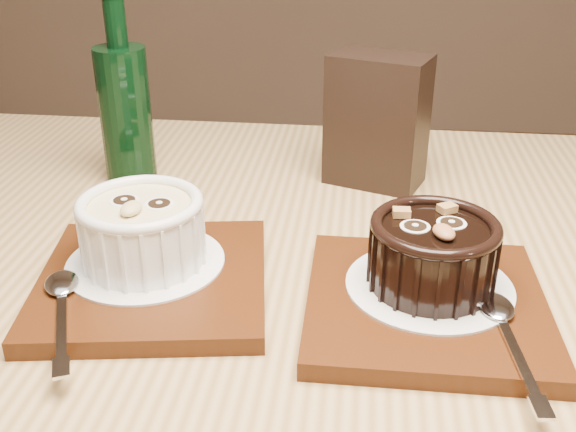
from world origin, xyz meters
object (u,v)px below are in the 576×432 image
object	(u,v)px
tray_right	(425,305)
ramekin_dark	(433,250)
ramekin_white	(142,227)
tray_left	(153,281)
green_bottle	(125,110)
table	(308,371)
condiment_stand	(377,121)

from	to	relation	value
tray_right	ramekin_dark	world-z (taller)	ramekin_dark
ramekin_white	tray_right	bearing A→B (deg)	-0.23
tray_right	ramekin_dark	distance (m)	0.04
ramekin_dark	ramekin_white	bearing A→B (deg)	159.59
tray_right	tray_left	bearing A→B (deg)	176.76
tray_left	green_bottle	xyz separation A→B (m)	(-0.09, 0.22, 0.07)
table	green_bottle	xyz separation A→B (m)	(-0.21, 0.20, 0.17)
table	tray_right	bearing A→B (deg)	-19.41
tray_left	ramekin_white	bearing A→B (deg)	123.84
tray_left	tray_right	distance (m)	0.22
green_bottle	tray_left	bearing A→B (deg)	-68.31
table	ramekin_white	xyz separation A→B (m)	(-0.14, -0.01, 0.14)
table	condiment_stand	size ratio (longest dim) A/B	8.65
tray_left	tray_right	world-z (taller)	same
tray_right	green_bottle	bearing A→B (deg)	142.77
ramekin_white	condiment_stand	size ratio (longest dim) A/B	0.72
tray_left	table	bearing A→B (deg)	9.03
table	ramekin_white	bearing A→B (deg)	-177.86
ramekin_dark	green_bottle	distance (m)	0.38
table	tray_left	world-z (taller)	tray_left
condiment_stand	tray_left	bearing A→B (deg)	-127.13
ramekin_white	ramekin_dark	xyz separation A→B (m)	(0.23, -0.01, -0.00)
table	green_bottle	world-z (taller)	green_bottle
ramekin_dark	condiment_stand	world-z (taller)	condiment_stand
ramekin_white	tray_right	size ratio (longest dim) A/B	0.56
table	condiment_stand	bearing A→B (deg)	75.85
ramekin_dark	green_bottle	world-z (taller)	green_bottle
ramekin_dark	condiment_stand	size ratio (longest dim) A/B	0.70
ramekin_dark	condiment_stand	xyz separation A→B (m)	(-0.04, 0.24, 0.02)
ramekin_white	tray_right	xyz separation A→B (m)	(0.23, -0.03, -0.04)
tray_left	green_bottle	world-z (taller)	green_bottle
tray_right	condiment_stand	world-z (taller)	condiment_stand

